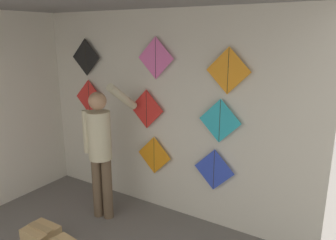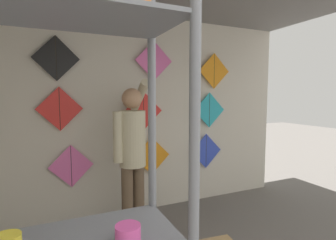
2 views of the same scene
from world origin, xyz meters
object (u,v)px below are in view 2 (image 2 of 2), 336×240
(kite_3, at_px, (60,109))
(kite_4, at_px, (144,111))
(kite_6, at_px, (56,58))
(kite_5, at_px, (209,110))
(kite_2, at_px, (206,151))
(kite_7, at_px, (154,61))
(shopkeeper, at_px, (132,149))
(kite_0, at_px, (71,166))
(kite_1, at_px, (152,156))
(kite_8, at_px, (214,71))

(kite_3, xyz_separation_m, kite_4, (1.10, 0.00, -0.05))
(kite_6, bearing_deg, kite_5, 0.00)
(kite_2, bearing_deg, kite_3, 180.00)
(kite_3, distance_m, kite_5, 2.19)
(kite_6, xyz_separation_m, kite_7, (1.27, 0.00, 0.04))
(shopkeeper, xyz_separation_m, kite_6, (-0.77, 0.58, 1.07))
(kite_0, relative_size, kite_4, 1.00)
(kite_1, bearing_deg, kite_7, 0.00)
(kite_1, xyz_separation_m, kite_3, (-1.22, 0.00, 0.71))
(kite_4, bearing_deg, kite_6, 180.00)
(kite_5, height_order, kite_6, kite_6)
(kite_2, relative_size, kite_7, 1.00)
(kite_1, distance_m, kite_3, 1.41)
(kite_3, height_order, kite_7, kite_7)
(kite_2, height_order, kite_8, kite_8)
(kite_3, relative_size, kite_8, 1.00)
(kite_5, bearing_deg, kite_3, 180.00)
(kite_1, bearing_deg, kite_0, 180.00)
(kite_0, bearing_deg, shopkeeper, -42.21)
(kite_5, bearing_deg, kite_2, 180.00)
(kite_2, xyz_separation_m, kite_3, (-2.14, 0.00, 0.72))
(shopkeeper, relative_size, kite_8, 3.41)
(kite_3, height_order, kite_8, kite_8)
(kite_0, height_order, kite_1, kite_1)
(kite_5, distance_m, kite_7, 1.18)
(kite_2, xyz_separation_m, kite_4, (-1.05, 0.00, 0.67))
(kite_1, height_order, kite_5, kite_5)
(kite_4, distance_m, kite_6, 1.30)
(kite_1, relative_size, kite_8, 1.00)
(kite_6, height_order, kite_7, kite_7)
(kite_3, bearing_deg, kite_7, 0.00)
(kite_1, height_order, kite_6, kite_6)
(kite_5, relative_size, kite_8, 1.00)
(kite_0, xyz_separation_m, kite_6, (-0.13, 0.00, 1.36))
(kite_0, bearing_deg, kite_6, 180.00)
(kite_4, height_order, kite_5, kite_4)
(shopkeeper, relative_size, kite_3, 3.41)
(kite_2, bearing_deg, kite_0, 180.00)
(kite_4, distance_m, kite_5, 1.10)
(kite_2, relative_size, kite_4, 1.00)
(kite_2, xyz_separation_m, kite_7, (-0.88, 0.00, 1.37))
(kite_1, distance_m, kite_8, 1.64)
(kite_3, relative_size, kite_7, 1.00)
(kite_3, bearing_deg, kite_2, 0.00)
(shopkeeper, xyz_separation_m, kite_0, (-0.64, 0.58, -0.28))
(kite_2, relative_size, kite_3, 1.00)
(kite_6, relative_size, kite_8, 1.00)
(kite_1, bearing_deg, shopkeeper, -128.25)
(kite_1, bearing_deg, kite_2, 0.00)
(shopkeeper, height_order, kite_5, shopkeeper)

